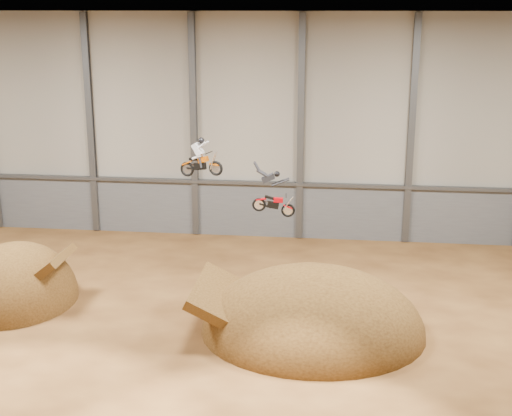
{
  "coord_description": "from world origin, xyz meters",
  "views": [
    {
      "loc": [
        5.72,
        -28.48,
        14.32
      ],
      "look_at": [
        1.86,
        4.0,
        4.99
      ],
      "focal_mm": 50.0,
      "sensor_mm": 36.0,
      "label": 1
    }
  ],
  "objects": [
    {
      "name": "steel_column_3",
      "position": [
        3.33,
        14.8,
        7.0
      ],
      "size": [
        0.4,
        0.36,
        13.9
      ],
      "primitive_type": "cube",
      "color": "#47494F",
      "rests_on": "ground"
    },
    {
      "name": "steel_column_1",
      "position": [
        -10.0,
        14.8,
        7.0
      ],
      "size": [
        0.4,
        0.36,
        13.9
      ],
      "primitive_type": "cube",
      "color": "#47494F",
      "rests_on": "ground"
    },
    {
      "name": "fmx_rider_a",
      "position": [
        -1.06,
        5.71,
        7.14
      ],
      "size": [
        2.7,
        1.54,
        2.36
      ],
      "primitive_type": null,
      "rotation": [
        0.0,
        -0.11,
        -0.27
      ],
      "color": "#C15003"
    },
    {
      "name": "steel_rail",
      "position": [
        0.0,
        14.75,
        3.55
      ],
      "size": [
        39.8,
        0.35,
        0.2
      ],
      "primitive_type": "cube",
      "color": "#47494F",
      "rests_on": "lower_band_back"
    },
    {
      "name": "steel_column_4",
      "position": [
        10.0,
        14.8,
        7.0
      ],
      "size": [
        0.4,
        0.36,
        13.9
      ],
      "primitive_type": "cube",
      "color": "#47494F",
      "rests_on": "ground"
    },
    {
      "name": "steel_column_2",
      "position": [
        -3.33,
        14.8,
        7.0
      ],
      "size": [
        0.4,
        0.36,
        13.9
      ],
      "primitive_type": "cube",
      "color": "#47494F",
      "rests_on": "ground"
    },
    {
      "name": "lower_band_back",
      "position": [
        0.0,
        14.9,
        1.75
      ],
      "size": [
        39.8,
        0.18,
        3.5
      ],
      "primitive_type": "cube",
      "color": "#5C5E64",
      "rests_on": "ground"
    },
    {
      "name": "fmx_rider_b",
      "position": [
        2.56,
        4.76,
        5.7
      ],
      "size": [
        3.26,
        1.07,
        2.89
      ],
      "primitive_type": null,
      "rotation": [
        0.0,
        0.19,
        0.09
      ],
      "color": "#CD010C"
    },
    {
      "name": "takeoff_ramp",
      "position": [
        -10.12,
        2.96,
        0.0
      ],
      "size": [
        5.98,
        6.9,
        5.98
      ],
      "primitive_type": "ellipsoid",
      "color": "#3E260F",
      "rests_on": "ground"
    },
    {
      "name": "back_wall",
      "position": [
        0.0,
        15.0,
        7.0
      ],
      "size": [
        40.0,
        0.1,
        14.0
      ],
      "primitive_type": "cube",
      "color": "#9D978B",
      "rests_on": "ground"
    },
    {
      "name": "ceiling",
      "position": [
        0.0,
        0.0,
        14.0
      ],
      "size": [
        40.0,
        40.0,
        0.0
      ],
      "primitive_type": "plane",
      "color": "black",
      "rests_on": "back_wall"
    },
    {
      "name": "landing_ramp",
      "position": [
        4.78,
        1.26,
        0.0
      ],
      "size": [
        10.15,
        8.98,
        5.85
      ],
      "primitive_type": "ellipsoid",
      "color": "#3E260F",
      "rests_on": "ground"
    },
    {
      "name": "floor",
      "position": [
        0.0,
        0.0,
        0.0
      ],
      "size": [
        40.0,
        40.0,
        0.0
      ],
      "primitive_type": "plane",
      "color": "#543216",
      "rests_on": "ground"
    }
  ]
}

